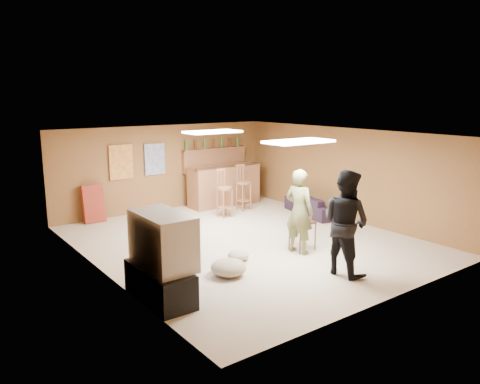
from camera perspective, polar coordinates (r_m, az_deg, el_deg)
ground at (r=9.71m, az=0.71°, el=-5.98°), size 7.00×7.00×0.00m
ceiling at (r=9.28m, az=0.74°, el=7.07°), size 6.00×7.00×0.02m
wall_back at (r=12.36m, az=-9.16°, el=2.95°), size 6.00×0.02×2.20m
wall_front at (r=7.05m, az=18.26°, el=-4.11°), size 6.00×0.02×2.20m
wall_left at (r=8.02m, az=-16.61°, el=-2.12°), size 0.02×7.00×2.20m
wall_right at (r=11.47m, az=12.75°, el=2.14°), size 0.02×7.00×2.20m
tv_stand at (r=7.06m, az=-9.74°, el=-10.94°), size 0.55×1.30×0.50m
dvd_box at (r=7.19m, az=-8.12°, el=-11.32°), size 0.35×0.50×0.08m
tv_body at (r=6.87m, az=-9.41°, el=-5.81°), size 0.60×1.10×0.80m
tv_screen at (r=7.01m, az=-7.15°, el=-5.39°), size 0.02×0.95×0.65m
bar_counter at (r=12.74m, az=-1.94°, el=0.85°), size 2.00×0.60×1.10m
bar_lip at (r=12.45m, az=-1.30°, el=3.16°), size 2.10×0.12×0.05m
bar_shelf at (r=12.97m, az=-3.10°, el=5.28°), size 2.00×0.18×0.05m
bar_backing at (r=13.02m, az=-3.14°, el=3.97°), size 2.00×0.14×0.60m
poster_left at (r=11.79m, az=-14.29°, el=3.55°), size 0.60×0.03×0.85m
poster_right at (r=12.15m, az=-10.37°, el=3.96°), size 0.55×0.03×0.80m
folding_chair_stack at (r=11.52m, az=-17.44°, el=-1.37°), size 0.50×0.26×0.91m
ceiling_panel_front at (r=8.14m, az=7.18°, el=6.12°), size 1.20×0.60×0.04m
ceiling_panel_back at (r=10.26m, az=-3.35°, el=7.33°), size 1.20×0.60×0.04m
person_olive at (r=8.87m, az=7.23°, el=-2.36°), size 0.51×0.66×1.62m
person_black at (r=7.95m, az=12.74°, el=-3.63°), size 0.72×0.90×1.77m
sofa at (r=11.91m, az=8.92°, el=-1.54°), size 0.99×1.81×0.50m
tray_table at (r=9.14m, az=7.60°, el=-5.32°), size 0.46×0.38×0.57m
cup_red_near at (r=9.02m, az=6.72°, el=-3.26°), size 0.09×0.09×0.12m
cup_red_far at (r=9.04m, az=8.25°, el=-3.31°), size 0.08×0.08×0.10m
cup_blue at (r=9.23m, az=7.96°, el=-2.96°), size 0.11×0.11×0.11m
bar_stool_left at (r=11.46m, az=-1.89°, el=0.19°), size 0.55×0.55×1.33m
bar_stool_right at (r=12.18m, az=0.45°, el=0.71°), size 0.46×0.46×1.25m
cushion_near_tv at (r=7.90m, az=-1.41°, el=-9.18°), size 0.78×0.78×0.27m
cushion_mid at (r=8.60m, az=-0.20°, el=-7.71°), size 0.49×0.49×0.18m
cushion_far at (r=7.73m, az=-7.99°, el=-9.99°), size 0.52×0.52×0.21m
bottle_row at (r=12.90m, az=-3.29°, el=5.93°), size 1.76×0.08×0.26m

